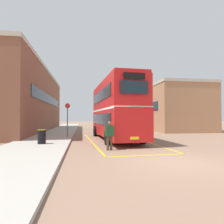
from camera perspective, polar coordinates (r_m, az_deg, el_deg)
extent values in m
plane|color=#846651|center=(22.60, 1.01, -6.17)|extent=(135.60, 135.60, 0.00)
cube|color=#A39E93|center=(24.85, -14.96, -5.53)|extent=(4.00, 57.60, 0.14)
cube|color=brown|center=(29.17, -23.79, 2.58)|extent=(6.66, 25.44, 7.70)
cube|color=#19232D|center=(28.49, -17.25, 3.39)|extent=(0.06, 19.33, 1.10)
cube|color=#BCB29E|center=(29.72, -23.71, 10.35)|extent=(6.78, 25.56, 0.36)
cube|color=#AD7A56|center=(32.58, 14.56, 0.55)|extent=(7.03, 16.72, 5.95)
cube|color=#19232D|center=(31.38, 8.58, 1.13)|extent=(0.06, 12.71, 1.10)
cube|color=#BCB29E|center=(32.84, 14.52, 6.05)|extent=(7.15, 16.84, 0.36)
cylinder|color=black|center=(19.92, -4.75, -5.36)|extent=(0.34, 1.02, 1.00)
cylinder|color=black|center=(20.38, 2.21, -5.27)|extent=(0.34, 1.02, 1.00)
cylinder|color=black|center=(13.57, -1.32, -7.18)|extent=(0.34, 1.02, 1.00)
cylinder|color=black|center=(14.23, 8.61, -6.89)|extent=(0.34, 1.02, 1.00)
cube|color=red|center=(16.92, 0.80, -3.00)|extent=(3.05, 10.53, 2.10)
cube|color=red|center=(16.99, 0.80, 4.10)|extent=(3.03, 10.32, 2.10)
cube|color=red|center=(17.14, 0.80, 7.93)|extent=(2.93, 10.21, 0.20)
cube|color=white|center=(16.92, 0.80, 0.56)|extent=(3.07, 10.43, 0.14)
cube|color=#19232D|center=(16.68, -3.29, -1.98)|extent=(0.56, 8.51, 0.84)
cube|color=#19232D|center=(16.78, -3.28, 4.52)|extent=(0.56, 8.51, 0.84)
cube|color=#19232D|center=(17.22, 4.77, -1.97)|extent=(0.56, 8.51, 0.84)
cube|color=#19232D|center=(17.31, 4.75, 4.34)|extent=(0.56, 8.51, 0.84)
cube|color=#19232D|center=(12.00, 6.34, 6.93)|extent=(1.68, 0.15, 0.80)
cube|color=black|center=(12.12, 6.33, 10.11)|extent=(1.32, 0.12, 0.36)
cube|color=#19232D|center=(22.03, -2.19, -1.61)|extent=(1.92, 0.16, 1.00)
cube|color=yellow|center=(11.94, 6.38, -7.32)|extent=(0.52, 0.06, 0.16)
cylinder|color=black|center=(35.40, 1.26, -3.73)|extent=(0.34, 0.94, 0.92)
cylinder|color=black|center=(35.68, 5.17, -3.71)|extent=(0.34, 0.94, 0.92)
cylinder|color=black|center=(30.09, 2.10, -4.13)|extent=(0.34, 0.94, 0.92)
cylinder|color=black|center=(30.42, 6.68, -4.09)|extent=(0.34, 0.94, 0.92)
cube|color=navy|center=(32.84, 3.76, -1.91)|extent=(3.11, 9.07, 2.60)
cube|color=silver|center=(32.86, 3.76, 0.46)|extent=(2.94, 8.70, 0.12)
cube|color=#19232D|center=(32.71, 1.68, -1.31)|extent=(0.64, 7.10, 0.96)
cube|color=#19232D|center=(33.01, 5.83, -1.30)|extent=(0.64, 7.10, 0.96)
cube|color=#19232D|center=(37.28, 2.90, -1.40)|extent=(1.88, 0.20, 1.10)
cylinder|color=#473828|center=(11.49, -0.24, -8.76)|extent=(0.14, 0.14, 0.78)
cylinder|color=#473828|center=(11.41, -1.20, -8.80)|extent=(0.14, 0.14, 0.78)
cube|color=#1E4728|center=(11.38, -0.72, -5.36)|extent=(0.50, 0.32, 0.59)
cylinder|color=#1E4728|center=(11.47, 0.35, -5.18)|extent=(0.09, 0.09, 0.56)
cylinder|color=#1E4728|center=(11.30, -1.80, -5.24)|extent=(0.09, 0.09, 0.56)
sphere|color=brown|center=(11.35, -0.68, -3.20)|extent=(0.21, 0.21, 0.21)
cylinder|color=black|center=(13.87, -19.17, -6.65)|extent=(0.51, 0.51, 0.87)
cylinder|color=olive|center=(13.84, -19.16, -4.77)|extent=(0.54, 0.54, 0.04)
cylinder|color=#4C4C51|center=(18.17, -12.43, -2.27)|extent=(0.08, 0.08, 2.89)
cylinder|color=red|center=(18.20, -12.41, 1.72)|extent=(0.43, 0.15, 0.44)
cube|color=gold|center=(15.65, -5.81, -8.24)|extent=(0.90, 12.38, 0.01)
cube|color=gold|center=(16.56, 8.21, -7.86)|extent=(0.90, 12.38, 0.01)
cube|color=gold|center=(10.12, 9.70, -11.95)|extent=(4.12, 0.38, 0.01)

